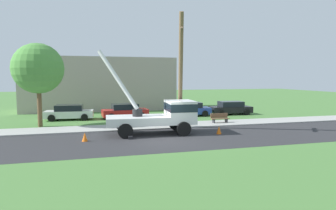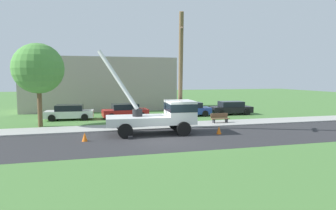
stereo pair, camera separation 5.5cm
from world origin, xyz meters
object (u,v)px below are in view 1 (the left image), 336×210
(traffic_cone_behind, at_px, (85,137))
(parked_sedan_blue, at_px, (189,109))
(roadside_tree_near, at_px, (38,69))
(parked_sedan_black, at_px, (231,108))
(parked_sedan_white, at_px, (69,112))
(traffic_cone_ahead, at_px, (219,130))
(park_bench, at_px, (220,118))
(utility_truck, at_px, (162,114))
(parked_sedan_red, at_px, (125,111))
(leaning_utility_pole, at_px, (181,72))

(traffic_cone_behind, bearing_deg, parked_sedan_blue, 43.76)
(roadside_tree_near, bearing_deg, parked_sedan_black, 9.70)
(parked_sedan_white, relative_size, parked_sedan_black, 1.00)
(traffic_cone_ahead, xyz_separation_m, park_bench, (2.06, 4.33, 0.18))
(traffic_cone_ahead, xyz_separation_m, roadside_tree_near, (-12.76, 6.70, 4.43))
(parked_sedan_black, bearing_deg, utility_truck, -138.45)
(utility_truck, distance_m, traffic_cone_ahead, 4.19)
(traffic_cone_ahead, relative_size, parked_sedan_white, 0.12)
(park_bench, height_order, roadside_tree_near, roadside_tree_near)
(parked_sedan_black, bearing_deg, parked_sedan_blue, -179.98)
(parked_sedan_blue, height_order, roadside_tree_near, roadside_tree_near)
(parked_sedan_blue, relative_size, park_bench, 2.81)
(utility_truck, distance_m, roadside_tree_near, 10.98)
(parked_sedan_white, relative_size, park_bench, 2.82)
(parked_sedan_red, height_order, parked_sedan_blue, same)
(parked_sedan_blue, bearing_deg, park_bench, -80.88)
(traffic_cone_behind, xyz_separation_m, park_bench, (11.27, 4.36, 0.18))
(parked_sedan_white, height_order, parked_sedan_blue, same)
(utility_truck, bearing_deg, traffic_cone_behind, -166.85)
(traffic_cone_ahead, distance_m, parked_sedan_red, 11.33)
(parked_sedan_red, distance_m, parked_sedan_black, 11.42)
(parked_sedan_red, xyz_separation_m, park_bench, (7.53, -5.59, -0.25))
(parked_sedan_white, bearing_deg, park_bench, -24.73)
(parked_sedan_white, relative_size, parked_sedan_red, 1.00)
(traffic_cone_behind, relative_size, park_bench, 0.35)
(parked_sedan_blue, height_order, parked_sedan_black, same)
(traffic_cone_ahead, relative_size, traffic_cone_behind, 1.00)
(park_bench, bearing_deg, parked_sedan_blue, 99.12)
(parked_sedan_red, height_order, parked_sedan_black, same)
(leaning_utility_pole, bearing_deg, parked_sedan_black, 43.44)
(traffic_cone_behind, height_order, parked_sedan_black, parked_sedan_black)
(traffic_cone_ahead, bearing_deg, traffic_cone_behind, -179.80)
(parked_sedan_red, bearing_deg, traffic_cone_behind, -110.58)
(traffic_cone_ahead, bearing_deg, parked_sedan_blue, 83.26)
(utility_truck, distance_m, parked_sedan_black, 13.11)
(traffic_cone_behind, relative_size, parked_sedan_blue, 0.12)
(utility_truck, bearing_deg, roadside_tree_near, 148.40)
(traffic_cone_ahead, bearing_deg, parked_sedan_white, 136.34)
(parked_sedan_white, bearing_deg, utility_truck, -52.68)
(parked_sedan_blue, bearing_deg, parked_sedan_white, 178.51)
(traffic_cone_ahead, distance_m, parked_sedan_white, 14.80)
(utility_truck, xyz_separation_m, park_bench, (5.91, 3.11, -0.95))
(traffic_cone_ahead, height_order, roadside_tree_near, roadside_tree_near)
(parked_sedan_red, distance_m, park_bench, 9.38)
(parked_sedan_black, relative_size, roadside_tree_near, 0.67)
(utility_truck, height_order, traffic_cone_behind, utility_truck)
(leaning_utility_pole, relative_size, parked_sedan_red, 1.92)
(park_bench, bearing_deg, traffic_cone_behind, -158.83)
(traffic_cone_ahead, relative_size, park_bench, 0.35)
(parked_sedan_black, bearing_deg, traffic_cone_ahead, -121.00)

